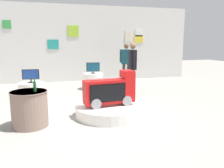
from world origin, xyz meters
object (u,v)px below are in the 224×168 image
Objects in this scene: side_table_round at (30,109)px; bottle_on_side_table at (35,86)px; tv_on_center_rear at (31,75)px; shopper_browsing_rear at (133,65)px; novelty_firetruck_tv at (110,92)px; shopper_browsing_near_truck at (126,61)px; display_pedestal_left_rear at (93,81)px; tv_on_left_rear at (93,68)px; main_display_pedestal at (109,110)px; display_pedestal_center_rear at (32,93)px.

bottle_on_side_table is at bearing -24.25° from side_table_round.
shopper_browsing_rear is (3.21, 0.24, 0.20)m from tv_on_center_rear.
shopper_browsing_rear is at bearing 57.00° from novelty_firetruck_tv.
shopper_browsing_near_truck is (3.39, 4.26, 0.12)m from bottle_on_side_table.
shopper_browsing_near_truck is (3.64, 2.20, 0.17)m from tv_on_center_rear.
shopper_browsing_near_truck reaches higher than novelty_firetruck_tv.
display_pedestal_left_rear is 1.85m from shopper_browsing_rear.
shopper_browsing_near_truck reaches higher than side_table_round.
display_pedestal_left_rear is at bearing 93.89° from tv_on_left_rear.
tv_on_center_rear is at bearing -143.98° from tv_on_left_rear.
shopper_browsing_near_truck is 2.01m from shopper_browsing_rear.
tv_on_left_rear reaches higher than side_table_round.
main_display_pedestal is 1.30× the size of novelty_firetruck_tv.
display_pedestal_center_rear is 0.96× the size of side_table_round.
novelty_firetruck_tv reaches higher than tv_on_center_rear.
display_pedestal_left_rear is 2.68× the size of bottle_on_side_table.
tv_on_center_rear is at bearing -175.71° from shopper_browsing_rear.
tv_on_center_rear is at bearing -143.89° from display_pedestal_left_rear.
tv_on_center_rear is 4.26m from shopper_browsing_near_truck.
shopper_browsing_near_truck reaches higher than display_pedestal_center_rear.
display_pedestal_left_rear is 0.43× the size of shopper_browsing_rear.
main_display_pedestal is 2.53m from shopper_browsing_rear.
display_pedestal_left_rear is at bearing -156.60° from shopper_browsing_near_truck.
tv_on_left_rear reaches higher than display_pedestal_left_rear.
novelty_firetruck_tv is 2.61m from display_pedestal_center_rear.
display_pedestal_left_rear is 4.05m from side_table_round.
display_pedestal_left_rear is 0.98× the size of side_table_round.
side_table_round is at bearing -86.67° from tv_on_center_rear.
shopper_browsing_rear reaches higher than display_pedestal_center_rear.
display_pedestal_left_rear is (0.20, 3.26, 0.17)m from main_display_pedestal.
tv_on_left_rear is 4.04m from bottle_on_side_table.
main_display_pedestal is 2.18× the size of display_pedestal_left_rear.
tv_on_left_rear is at bearing -156.46° from shopper_browsing_near_truck.
novelty_firetruck_tv is at bearing -41.88° from tv_on_center_rear.
main_display_pedestal is 5.86× the size of bottle_on_side_table.
shopper_browsing_rear is at bearing 35.90° from side_table_round.
tv_on_center_rear is 1.69× the size of bottle_on_side_table.
display_pedestal_center_rear is at bearing 138.05° from novelty_firetruck_tv.
tv_on_center_rear is 0.27× the size of shopper_browsing_rear.
display_pedestal_center_rear reaches higher than main_display_pedestal.
shopper_browsing_rear reaches higher than novelty_firetruck_tv.
tv_on_center_rear is (-1.93, 1.73, 0.23)m from novelty_firetruck_tv.
bottle_on_side_table is (0.25, -2.06, 0.05)m from tv_on_center_rear.
shopper_browsing_near_truck is (1.71, 3.93, 0.40)m from novelty_firetruck_tv.
tv_on_center_rear is at bearing -148.87° from shopper_browsing_near_truck.
side_table_round is 0.45× the size of shopper_browsing_near_truck.
display_pedestal_center_rear is at bearing 92.25° from tv_on_center_rear.
side_table_round is (0.12, -2.00, -0.43)m from tv_on_center_rear.
display_pedestal_center_rear is (-2.10, -1.53, 0.00)m from display_pedestal_left_rear.
tv_on_center_rear is at bearing 137.81° from main_display_pedestal.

